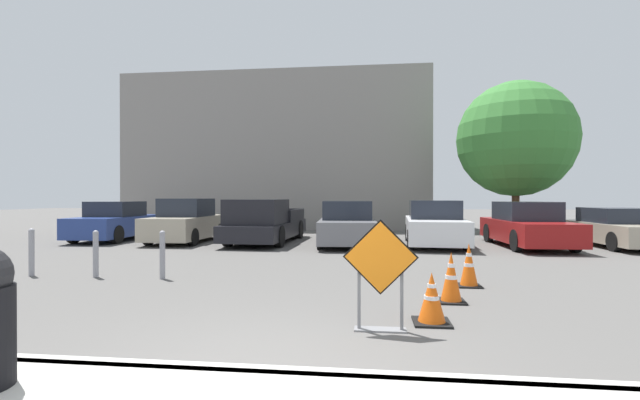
{
  "coord_description": "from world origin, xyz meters",
  "views": [
    {
      "loc": [
        1.08,
        -3.71,
        1.67
      ],
      "look_at": [
        -0.5,
        10.08,
        1.58
      ],
      "focal_mm": 24.0,
      "sensor_mm": 36.0,
      "label": 1
    }
  ],
  "objects_px": {
    "parked_car_nearest": "(115,222)",
    "bollard_nearest": "(162,253)",
    "parked_car_fifth": "(527,226)",
    "parked_car_fourth": "(434,225)",
    "bollard_second": "(96,252)",
    "traffic_cone_nearest": "(432,298)",
    "parked_car_sixth": "(617,229)",
    "parked_car_third": "(347,225)",
    "traffic_cone_third": "(469,265)",
    "pickup_truck": "(264,223)",
    "road_closed_sign": "(380,269)",
    "parked_car_second": "(186,222)",
    "traffic_cone_second": "(451,278)",
    "bollard_third": "(32,251)"
  },
  "relations": [
    {
      "from": "parked_car_nearest",
      "to": "bollard_nearest",
      "type": "relative_size",
      "value": 4.15
    },
    {
      "from": "parked_car_fifth",
      "to": "bollard_nearest",
      "type": "bearing_deg",
      "value": 34.55
    },
    {
      "from": "parked_car_fourth",
      "to": "bollard_second",
      "type": "distance_m",
      "value": 10.59
    },
    {
      "from": "traffic_cone_nearest",
      "to": "parked_car_sixth",
      "type": "distance_m",
      "value": 12.29
    },
    {
      "from": "parked_car_third",
      "to": "bollard_second",
      "type": "bearing_deg",
      "value": 50.72
    },
    {
      "from": "traffic_cone_third",
      "to": "bollard_nearest",
      "type": "relative_size",
      "value": 0.82
    },
    {
      "from": "pickup_truck",
      "to": "bollard_second",
      "type": "height_order",
      "value": "pickup_truck"
    },
    {
      "from": "traffic_cone_third",
      "to": "pickup_truck",
      "type": "relative_size",
      "value": 0.15
    },
    {
      "from": "road_closed_sign",
      "to": "parked_car_fifth",
      "type": "relative_size",
      "value": 0.3
    },
    {
      "from": "road_closed_sign",
      "to": "parked_car_second",
      "type": "distance_m",
      "value": 12.21
    },
    {
      "from": "parked_car_fourth",
      "to": "parked_car_fifth",
      "type": "distance_m",
      "value": 3.04
    },
    {
      "from": "traffic_cone_second",
      "to": "bollard_nearest",
      "type": "distance_m",
      "value": 5.67
    },
    {
      "from": "road_closed_sign",
      "to": "parked_car_second",
      "type": "bearing_deg",
      "value": 124.87
    },
    {
      "from": "road_closed_sign",
      "to": "traffic_cone_second",
      "type": "bearing_deg",
      "value": 54.59
    },
    {
      "from": "parked_car_fifth",
      "to": "parked_car_sixth",
      "type": "relative_size",
      "value": 1.04
    },
    {
      "from": "pickup_truck",
      "to": "parked_car_fourth",
      "type": "distance_m",
      "value": 6.09
    },
    {
      "from": "pickup_truck",
      "to": "bollard_nearest",
      "type": "bearing_deg",
      "value": 89.21
    },
    {
      "from": "parked_car_third",
      "to": "parked_car_sixth",
      "type": "bearing_deg",
      "value": 179.86
    },
    {
      "from": "traffic_cone_nearest",
      "to": "parked_car_sixth",
      "type": "bearing_deg",
      "value": 52.23
    },
    {
      "from": "parked_car_second",
      "to": "bollard_second",
      "type": "xyz_separation_m",
      "value": [
        1.17,
        -7.06,
        -0.21
      ]
    },
    {
      "from": "traffic_cone_nearest",
      "to": "parked_car_sixth",
      "type": "relative_size",
      "value": 0.15
    },
    {
      "from": "traffic_cone_third",
      "to": "parked_car_second",
      "type": "relative_size",
      "value": 0.2
    },
    {
      "from": "traffic_cone_third",
      "to": "parked_car_third",
      "type": "height_order",
      "value": "parked_car_third"
    },
    {
      "from": "traffic_cone_second",
      "to": "traffic_cone_third",
      "type": "height_order",
      "value": "traffic_cone_third"
    },
    {
      "from": "parked_car_fourth",
      "to": "bollard_third",
      "type": "xyz_separation_m",
      "value": [
        -9.41,
        -6.99,
        -0.18
      ]
    },
    {
      "from": "traffic_cone_third",
      "to": "parked_car_fifth",
      "type": "height_order",
      "value": "parked_car_fifth"
    },
    {
      "from": "traffic_cone_third",
      "to": "parked_car_fourth",
      "type": "distance_m",
      "value": 7.07
    },
    {
      "from": "parked_car_nearest",
      "to": "bollard_third",
      "type": "xyz_separation_m",
      "value": [
        2.74,
        -7.36,
        -0.16
      ]
    },
    {
      "from": "parked_car_nearest",
      "to": "bollard_third",
      "type": "relative_size",
      "value": 4.07
    },
    {
      "from": "road_closed_sign",
      "to": "parked_car_fourth",
      "type": "bearing_deg",
      "value": 77.88
    },
    {
      "from": "road_closed_sign",
      "to": "parked_car_nearest",
      "type": "height_order",
      "value": "parked_car_nearest"
    },
    {
      "from": "parked_car_second",
      "to": "parked_car_nearest",
      "type": "bearing_deg",
      "value": -5.87
    },
    {
      "from": "parked_car_second",
      "to": "bollard_third",
      "type": "height_order",
      "value": "parked_car_second"
    },
    {
      "from": "pickup_truck",
      "to": "traffic_cone_third",
      "type": "bearing_deg",
      "value": 131.45
    },
    {
      "from": "traffic_cone_second",
      "to": "parked_car_fourth",
      "type": "xyz_separation_m",
      "value": [
        0.98,
        8.32,
        0.32
      ]
    },
    {
      "from": "parked_car_nearest",
      "to": "parked_car_fourth",
      "type": "xyz_separation_m",
      "value": [
        12.15,
        -0.36,
        0.02
      ]
    },
    {
      "from": "pickup_truck",
      "to": "parked_car_third",
      "type": "xyz_separation_m",
      "value": [
        3.05,
        -0.24,
        -0.01
      ]
    },
    {
      "from": "traffic_cone_second",
      "to": "parked_car_fourth",
      "type": "bearing_deg",
      "value": 83.31
    },
    {
      "from": "traffic_cone_second",
      "to": "parked_car_nearest",
      "type": "distance_m",
      "value": 14.15
    },
    {
      "from": "road_closed_sign",
      "to": "parked_car_third",
      "type": "bearing_deg",
      "value": 95.35
    },
    {
      "from": "parked_car_third",
      "to": "parked_car_fifth",
      "type": "bearing_deg",
      "value": 178.15
    },
    {
      "from": "pickup_truck",
      "to": "bollard_third",
      "type": "relative_size",
      "value": 5.32
    },
    {
      "from": "parked_car_nearest",
      "to": "parked_car_second",
      "type": "distance_m",
      "value": 3.05
    },
    {
      "from": "bollard_third",
      "to": "parked_car_third",
      "type": "bearing_deg",
      "value": 46.49
    },
    {
      "from": "parked_car_fourth",
      "to": "parked_car_fifth",
      "type": "xyz_separation_m",
      "value": [
        3.04,
        -0.15,
        -0.01
      ]
    },
    {
      "from": "parked_car_nearest",
      "to": "parked_car_fifth",
      "type": "height_order",
      "value": "parked_car_fifth"
    },
    {
      "from": "parked_car_fifth",
      "to": "pickup_truck",
      "type": "bearing_deg",
      "value": -1.84
    },
    {
      "from": "parked_car_fourth",
      "to": "parked_car_third",
      "type": "bearing_deg",
      "value": 9.01
    },
    {
      "from": "parked_car_nearest",
      "to": "parked_car_third",
      "type": "relative_size",
      "value": 0.92
    },
    {
      "from": "parked_car_nearest",
      "to": "traffic_cone_nearest",
      "type": "bearing_deg",
      "value": 135.33
    }
  ]
}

